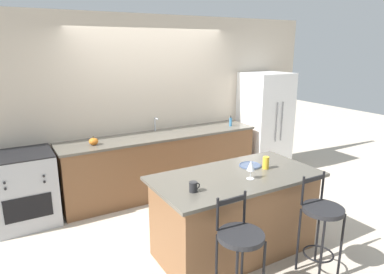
{
  "coord_description": "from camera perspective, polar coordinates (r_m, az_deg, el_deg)",
  "views": [
    {
      "loc": [
        -2.12,
        -4.23,
        2.25
      ],
      "look_at": [
        -0.0,
        -0.56,
        1.11
      ],
      "focal_mm": 32.0,
      "sensor_mm": 36.0,
      "label": 1
    }
  ],
  "objects": [
    {
      "name": "soap_bottle",
      "position": [
        5.75,
        6.45,
        2.53
      ],
      "size": [
        0.05,
        0.05,
        0.17
      ],
      "color": "teal",
      "rests_on": "back_counter"
    },
    {
      "name": "dinner_plate",
      "position": [
        3.99,
        9.66,
        -4.67
      ],
      "size": [
        0.25,
        0.25,
        0.02
      ],
      "color": "#425170",
      "rests_on": "kitchen_island"
    },
    {
      "name": "kitchen_island",
      "position": [
        3.89,
        7.15,
        -12.5
      ],
      "size": [
        1.82,
        0.94,
        0.91
      ],
      "color": "brown",
      "rests_on": "ground_plane"
    },
    {
      "name": "wine_glass",
      "position": [
        3.57,
        9.78,
        -4.77
      ],
      "size": [
        0.08,
        0.08,
        0.2
      ],
      "color": "white",
      "rests_on": "kitchen_island"
    },
    {
      "name": "pumpkin_decoration",
      "position": [
        4.82,
        -16.09,
        -0.71
      ],
      "size": [
        0.13,
        0.13,
        0.12
      ],
      "color": "orange",
      "rests_on": "back_counter"
    },
    {
      "name": "tumbler_cup",
      "position": [
        3.92,
        12.2,
        -4.22
      ],
      "size": [
        0.07,
        0.07,
        0.14
      ],
      "color": "gold",
      "rests_on": "kitchen_island"
    },
    {
      "name": "back_counter",
      "position": [
        5.38,
        -5.05,
        -4.3
      ],
      "size": [
        3.09,
        0.7,
        0.94
      ],
      "color": "brown",
      "rests_on": "ground_plane"
    },
    {
      "name": "coffee_mug",
      "position": [
        3.26,
        0.25,
        -8.3
      ],
      "size": [
        0.11,
        0.08,
        0.1
      ],
      "color": "#232326",
      "rests_on": "kitchen_island"
    },
    {
      "name": "bar_stool_far",
      "position": [
        3.68,
        20.74,
        -12.81
      ],
      "size": [
        0.4,
        0.4,
        1.03
      ],
      "color": "black",
      "rests_on": "ground_plane"
    },
    {
      "name": "sink_faucet",
      "position": [
        5.39,
        -6.12,
        2.41
      ],
      "size": [
        0.02,
        0.13,
        0.22
      ],
      "color": "#ADAFB5",
      "rests_on": "back_counter"
    },
    {
      "name": "ground_plane",
      "position": [
        5.24,
        -3.1,
        -10.4
      ],
      "size": [
        18.0,
        18.0,
        0.0
      ],
      "primitive_type": "plane",
      "color": "beige"
    },
    {
      "name": "bar_stool_near",
      "position": [
        3.07,
        7.98,
        -17.83
      ],
      "size": [
        0.4,
        0.4,
        1.03
      ],
      "color": "black",
      "rests_on": "ground_plane"
    },
    {
      "name": "refrigerator",
      "position": [
        6.32,
        11.95,
        2.34
      ],
      "size": [
        0.78,
        0.74,
        1.79
      ],
      "color": "white",
      "rests_on": "ground_plane"
    },
    {
      "name": "oven_range",
      "position": [
        4.92,
        -26.12,
        -7.75
      ],
      "size": [
        0.75,
        0.72,
        0.95
      ],
      "color": "#ADAFB5",
      "rests_on": "ground_plane"
    },
    {
      "name": "wall_back",
      "position": [
        5.46,
        -6.76,
        5.47
      ],
      "size": [
        6.0,
        0.07,
        2.7
      ],
      "color": "beige",
      "rests_on": "ground_plane"
    }
  ]
}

